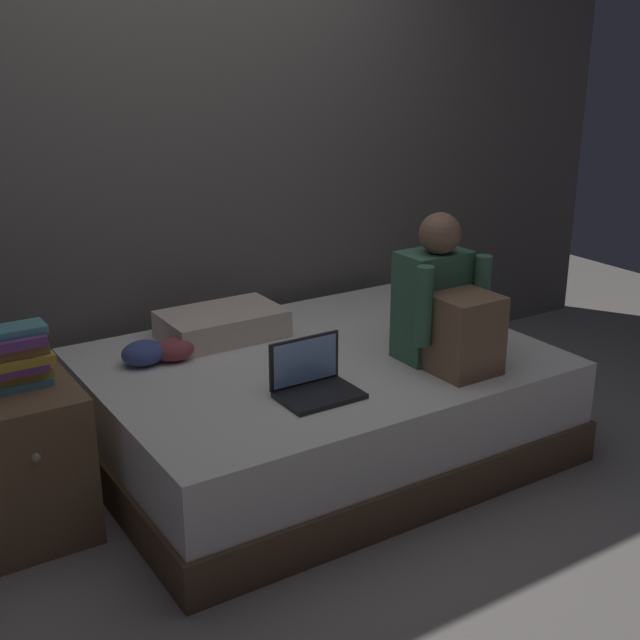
# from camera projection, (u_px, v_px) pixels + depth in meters

# --- Properties ---
(ground_plane) EXTENTS (8.00, 8.00, 0.00)m
(ground_plane) POSITION_uv_depth(u_px,v_px,m) (317.00, 490.00, 3.54)
(ground_plane) COLOR gray
(wall_back) EXTENTS (5.60, 0.10, 2.70)m
(wall_back) POSITION_uv_depth(u_px,v_px,m) (184.00, 139.00, 4.06)
(wall_back) COLOR #605B56
(wall_back) RESTS_ON ground_plane
(bed) EXTENTS (2.00, 1.50, 0.47)m
(bed) POSITION_uv_depth(u_px,v_px,m) (319.00, 404.00, 3.81)
(bed) COLOR brown
(bed) RESTS_ON ground_plane
(nightstand) EXTENTS (0.44, 0.46, 0.60)m
(nightstand) POSITION_uv_depth(u_px,v_px,m) (24.00, 465.00, 3.14)
(nightstand) COLOR brown
(nightstand) RESTS_ON ground_plane
(person_sitting) EXTENTS (0.39, 0.44, 0.66)m
(person_sitting) POSITION_uv_depth(u_px,v_px,m) (445.00, 308.00, 3.57)
(person_sitting) COLOR #38664C
(person_sitting) RESTS_ON bed
(laptop) EXTENTS (0.32, 0.23, 0.22)m
(laptop) POSITION_uv_depth(u_px,v_px,m) (313.00, 381.00, 3.32)
(laptop) COLOR black
(laptop) RESTS_ON bed
(pillow) EXTENTS (0.56, 0.36, 0.13)m
(pillow) POSITION_uv_depth(u_px,v_px,m) (222.00, 324.00, 3.93)
(pillow) COLOR beige
(pillow) RESTS_ON bed
(book_stack) EXTENTS (0.24, 0.17, 0.23)m
(book_stack) POSITION_uv_depth(u_px,v_px,m) (19.00, 357.00, 3.07)
(book_stack) COLOR teal
(book_stack) RESTS_ON nightstand
(clothes_pile) EXTENTS (0.32, 0.18, 0.11)m
(clothes_pile) POSITION_uv_depth(u_px,v_px,m) (157.00, 351.00, 3.64)
(clothes_pile) COLOR #3D4C8E
(clothes_pile) RESTS_ON bed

